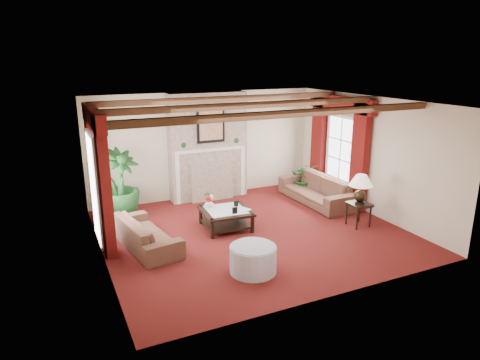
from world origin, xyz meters
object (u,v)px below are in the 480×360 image
coffee_table (226,219)px  side_table (358,214)px  ottoman (253,259)px  sofa_left (145,228)px  sofa_right (317,185)px  potted_palm (121,199)px

coffee_table → side_table: size_ratio=1.94×
side_table → ottoman: (-3.00, -0.90, -0.03)m
side_table → sofa_left: bearing=168.7°
sofa_right → side_table: sofa_right is taller
sofa_left → potted_palm: bearing=-4.5°
sofa_right → potted_palm: (-4.64, 0.95, 0.00)m
sofa_right → sofa_left: bearing=-80.7°
sofa_left → side_table: sofa_left is taller
ottoman → side_table: bearing=16.6°
coffee_table → ottoman: ottoman is taller
sofa_right → coffee_table: size_ratio=2.25×
coffee_table → ottoman: (-0.34, -1.99, 0.03)m
coffee_table → ottoman: 2.02m
coffee_table → side_table: 2.87m
sofa_right → potted_palm: size_ratio=1.24×
sofa_right → ottoman: 4.01m
sofa_right → ottoman: size_ratio=2.83×
potted_palm → coffee_table: 2.47m
ottoman → sofa_right: bearing=40.0°
side_table → ottoman: size_ratio=0.65×
sofa_left → coffee_table: 1.79m
sofa_left → sofa_right: 4.56m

